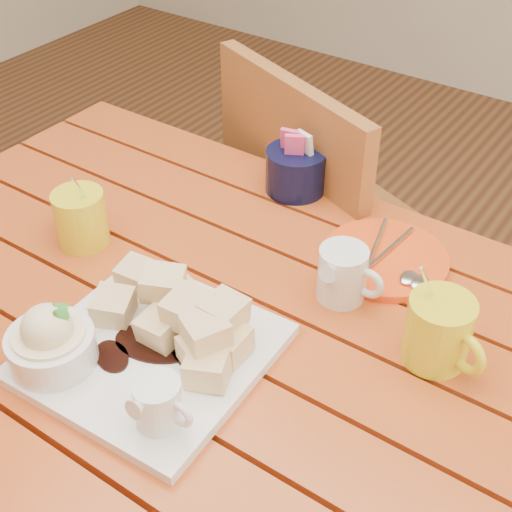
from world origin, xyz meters
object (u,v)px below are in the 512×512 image
Objects in this scene: dessert_plate at (135,341)px; coffee_mug_right at (440,331)px; coffee_mug_left at (80,217)px; orange_saucer at (386,259)px; table at (210,362)px; chair_far at (328,244)px.

coffee_mug_right is (0.32, 0.23, 0.02)m from dessert_plate.
dessert_plate is 0.29m from coffee_mug_left.
table is at bearing -123.14° from orange_saucer.
coffee_mug_right is 0.16× the size of chair_far.
orange_saucer is 0.44m from chair_far.
dessert_plate is at bearing -122.55° from coffee_mug_right.
coffee_mug_right is at bearing 20.76° from coffee_mug_left.
table is 8.83× the size of coffee_mug_left.
orange_saucer is at bearing 156.93° from coffee_mug_right.
coffee_mug_right is at bearing -45.11° from orange_saucer.
coffee_mug_left reaches higher than table.
dessert_plate is 0.41m from orange_saucer.
coffee_mug_left reaches higher than orange_saucer.
table is 0.54m from chair_far.
coffee_mug_left is 0.58m from coffee_mug_right.
table is 0.31m from orange_saucer.
table is 6.10× the size of orange_saucer.
dessert_plate is at bearing -96.76° from table.
table is 8.31× the size of coffee_mug_right.
coffee_mug_left is at bearing 91.57° from chair_far.
coffee_mug_right is (0.30, 0.10, 0.16)m from table.
orange_saucer is 0.21× the size of chair_far.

